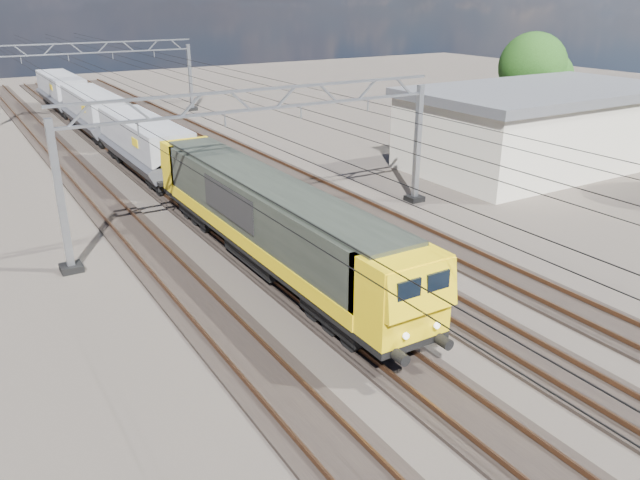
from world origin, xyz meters
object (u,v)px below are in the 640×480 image
locomotive (267,217)px  catenary_gantry_far (94,78)px  catenary_gantry_mid (266,155)px  hopper_wagon_lead (144,142)px  industrial_shed (540,126)px  tree_far (537,69)px  hopper_wagon_mid (94,110)px  hopper_wagon_third (62,89)px

locomotive → catenary_gantry_far: bearing=87.1°
catenary_gantry_mid → hopper_wagon_lead: 13.93m
industrial_shed → tree_far: bearing=43.1°
catenary_gantry_mid → industrial_shed: 22.12m
locomotive → hopper_wagon_lead: locomotive is taller
hopper_wagon_mid → tree_far: 37.17m
hopper_wagon_mid → industrial_shed: bearing=-47.2°
catenary_gantry_mid → industrial_shed: size_ratio=1.07×
locomotive → hopper_wagon_mid: bearing=90.0°
catenary_gantry_mid → tree_far: tree_far is taller
hopper_wagon_third → industrial_shed: 46.73m
catenary_gantry_mid → hopper_wagon_mid: (-2.00, 27.89, -1.67)m
hopper_wagon_lead → industrial_shed: (24.00, -11.69, 0.49)m
locomotive → hopper_wagon_third: (-0.00, 46.10, -0.09)m
catenary_gantry_mid → tree_far: 31.89m
hopper_wagon_mid → hopper_wagon_third: size_ratio=1.00×
catenary_gantry_far → tree_far: size_ratio=2.37×
locomotive → industrial_shed: industrial_shed is taller
locomotive → hopper_wagon_mid: size_ratio=1.62×
catenary_gantry_far → tree_far: tree_far is taller
hopper_wagon_mid → hopper_wagon_third: (0.00, 14.20, 0.00)m
hopper_wagon_mid → hopper_wagon_lead: bearing=-90.0°
locomotive → hopper_wagon_lead: bearing=90.0°
catenary_gantry_mid → hopper_wagon_mid: bearing=94.1°
industrial_shed → tree_far: 11.70m
catenary_gantry_mid → hopper_wagon_lead: catenary_gantry_mid is taller
catenary_gantry_mid → hopper_wagon_third: bearing=92.7°
catenary_gantry_far → industrial_shed: catenary_gantry_far is taller
hopper_wagon_mid → catenary_gantry_far: bearing=76.1°
catenary_gantry_mid → industrial_shed: (22.00, 2.00, -1.18)m
catenary_gantry_mid → hopper_wagon_third: (-2.00, 42.09, -1.67)m
hopper_wagon_mid → tree_far: size_ratio=1.55×
hopper_wagon_mid → industrial_shed: size_ratio=0.70×
catenary_gantry_mid → locomotive: size_ratio=0.94×
catenary_gantry_far → catenary_gantry_mid: bearing=-90.0°
industrial_shed → locomotive: bearing=-165.9°
catenary_gantry_mid → hopper_wagon_third: catenary_gantry_mid is taller
catenary_gantry_mid → locomotive: bearing=-116.5°
catenary_gantry_far → tree_far: 40.10m
locomotive → industrial_shed: bearing=14.1°
hopper_wagon_lead → catenary_gantry_far: bearing=84.9°
catenary_gantry_far → hopper_wagon_mid: 8.52m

